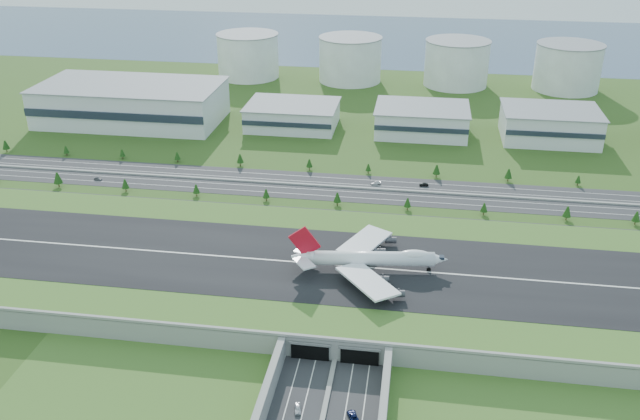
# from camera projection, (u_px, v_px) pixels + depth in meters

# --- Properties ---
(ground) EXTENTS (1200.00, 1200.00, 0.00)m
(ground) POSITION_uv_depth(u_px,v_px,m) (351.00, 284.00, 275.85)
(ground) COLOR #304515
(ground) RESTS_ON ground
(airfield_deck) EXTENTS (520.00, 100.00, 9.20)m
(airfield_deck) POSITION_uv_depth(u_px,v_px,m) (351.00, 275.00, 273.97)
(airfield_deck) COLOR gray
(airfield_deck) RESTS_ON ground
(north_expressway) EXTENTS (560.00, 36.00, 0.12)m
(north_expressway) POSITION_uv_depth(u_px,v_px,m) (370.00, 189.00, 360.27)
(north_expressway) COLOR #28282B
(north_expressway) RESTS_ON ground
(tree_row) EXTENTS (504.30, 48.72, 8.45)m
(tree_row) POSITION_uv_depth(u_px,v_px,m) (415.00, 186.00, 353.41)
(tree_row) COLOR #3D2819
(tree_row) RESTS_ON ground
(hangar_west) EXTENTS (120.00, 60.00, 25.00)m
(hangar_west) POSITION_uv_depth(u_px,v_px,m) (131.00, 103.00, 457.77)
(hangar_west) COLOR silver
(hangar_west) RESTS_ON ground
(hangar_mid_a) EXTENTS (58.00, 42.00, 15.00)m
(hangar_mid_a) POSITION_uv_depth(u_px,v_px,m) (293.00, 116.00, 449.56)
(hangar_mid_a) COLOR silver
(hangar_mid_a) RESTS_ON ground
(hangar_mid_b) EXTENTS (58.00, 42.00, 17.00)m
(hangar_mid_b) POSITION_uv_depth(u_px,v_px,m) (422.00, 120.00, 437.65)
(hangar_mid_b) COLOR silver
(hangar_mid_b) RESTS_ON ground
(hangar_mid_c) EXTENTS (58.00, 42.00, 19.00)m
(hangar_mid_c) POSITION_uv_depth(u_px,v_px,m) (550.00, 125.00, 426.41)
(hangar_mid_c) COLOR silver
(hangar_mid_c) RESTS_ON ground
(fuel_tank_a) EXTENTS (50.00, 50.00, 35.00)m
(fuel_tank_a) POSITION_uv_depth(u_px,v_px,m) (248.00, 56.00, 559.94)
(fuel_tank_a) COLOR silver
(fuel_tank_a) RESTS_ON ground
(fuel_tank_b) EXTENTS (50.00, 50.00, 35.00)m
(fuel_tank_b) POSITION_uv_depth(u_px,v_px,m) (350.00, 60.00, 548.47)
(fuel_tank_b) COLOR silver
(fuel_tank_b) RESTS_ON ground
(fuel_tank_c) EXTENTS (50.00, 50.00, 35.00)m
(fuel_tank_c) POSITION_uv_depth(u_px,v_px,m) (457.00, 63.00, 537.00)
(fuel_tank_c) COLOR silver
(fuel_tank_c) RESTS_ON ground
(fuel_tank_d) EXTENTS (50.00, 50.00, 35.00)m
(fuel_tank_d) POSITION_uv_depth(u_px,v_px,m) (568.00, 67.00, 525.53)
(fuel_tank_d) COLOR silver
(fuel_tank_d) RESTS_ON ground
(bay_water) EXTENTS (1200.00, 260.00, 0.06)m
(bay_water) POSITION_uv_depth(u_px,v_px,m) (401.00, 39.00, 702.51)
(bay_water) COLOR #394F6C
(bay_water) RESTS_ON ground
(boeing_747) EXTENTS (62.97, 59.19, 19.51)m
(boeing_747) POSITION_uv_depth(u_px,v_px,m) (369.00, 258.00, 267.38)
(boeing_747) COLOR white
(boeing_747) RESTS_ON airfield_deck
(car_0) EXTENTS (2.94, 5.35, 1.72)m
(car_0) POSITION_uv_depth(u_px,v_px,m) (298.00, 408.00, 209.20)
(car_0) COLOR silver
(car_0) RESTS_ON ground
(car_2) EXTENTS (4.55, 6.15, 1.55)m
(car_2) POSITION_uv_depth(u_px,v_px,m) (353.00, 416.00, 206.45)
(car_2) COLOR #0C143E
(car_2) RESTS_ON ground
(car_4) EXTENTS (4.90, 2.90, 1.57)m
(car_4) POSITION_uv_depth(u_px,v_px,m) (98.00, 179.00, 370.96)
(car_4) COLOR slate
(car_4) RESTS_ON ground
(car_5) EXTENTS (5.08, 2.63, 1.60)m
(car_5) POSITION_uv_depth(u_px,v_px,m) (424.00, 185.00, 363.49)
(car_5) COLOR black
(car_5) RESTS_ON ground
(car_7) EXTENTS (5.70, 3.71, 1.54)m
(car_7) POSITION_uv_depth(u_px,v_px,m) (376.00, 183.00, 365.36)
(car_7) COLOR silver
(car_7) RESTS_ON ground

